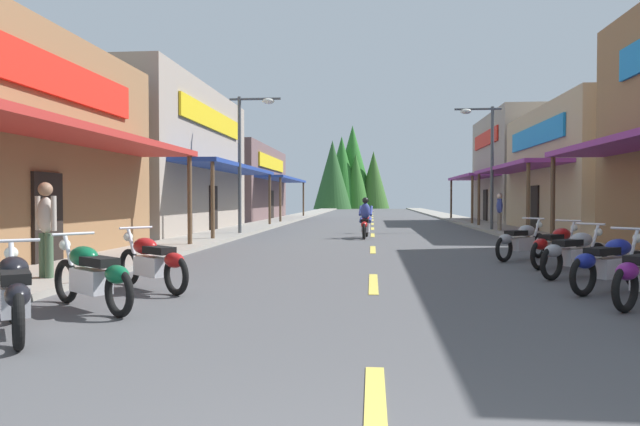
{
  "coord_description": "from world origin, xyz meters",
  "views": [
    {
      "loc": [
        -0.03,
        -1.82,
        1.52
      ],
      "look_at": [
        -2.18,
        21.38,
        0.92
      ],
      "focal_mm": 31.6,
      "sensor_mm": 36.0,
      "label": 1
    }
  ],
  "objects_px": {
    "motorcycle_parked_right_2": "(610,262)",
    "rider_cruising_lead": "(365,221)",
    "motorcycle_parked_right_3": "(574,252)",
    "streetlamp_right": "(485,149)",
    "motorcycle_parked_right_5": "(521,240)",
    "motorcycle_parked_left_0": "(15,292)",
    "motorcycle_parked_right_4": "(556,245)",
    "motorcycle_parked_left_2": "(152,261)",
    "motorcycle_parked_left_1": "(92,274)",
    "streetlamp_left": "(248,144)",
    "pedestrian_by_shop": "(500,210)",
    "pedestrian_browsing": "(46,225)"
  },
  "relations": [
    {
      "from": "streetlamp_right",
      "to": "pedestrian_by_shop",
      "type": "distance_m",
      "value": 2.92
    },
    {
      "from": "motorcycle_parked_left_2",
      "to": "rider_cruising_lead",
      "type": "bearing_deg",
      "value": -66.6
    },
    {
      "from": "streetlamp_right",
      "to": "motorcycle_parked_left_0",
      "type": "relative_size",
      "value": 3.19
    },
    {
      "from": "motorcycle_parked_left_1",
      "to": "motorcycle_parked_left_2",
      "type": "relative_size",
      "value": 1.03
    },
    {
      "from": "rider_cruising_lead",
      "to": "motorcycle_parked_left_0",
      "type": "bearing_deg",
      "value": 170.08
    },
    {
      "from": "motorcycle_parked_right_4",
      "to": "rider_cruising_lead",
      "type": "bearing_deg",
      "value": 71.0
    },
    {
      "from": "motorcycle_parked_right_4",
      "to": "motorcycle_parked_left_0",
      "type": "relative_size",
      "value": 0.89
    },
    {
      "from": "motorcycle_parked_right_4",
      "to": "motorcycle_parked_left_1",
      "type": "bearing_deg",
      "value": 169.99
    },
    {
      "from": "motorcycle_parked_left_1",
      "to": "rider_cruising_lead",
      "type": "xyz_separation_m",
      "value": [
        3.54,
        14.28,
        0.17
      ]
    },
    {
      "from": "motorcycle_parked_right_3",
      "to": "motorcycle_parked_right_5",
      "type": "height_order",
      "value": "same"
    },
    {
      "from": "motorcycle_parked_right_2",
      "to": "motorcycle_parked_right_5",
      "type": "relative_size",
      "value": 1.08
    },
    {
      "from": "motorcycle_parked_right_4",
      "to": "motorcycle_parked_left_1",
      "type": "height_order",
      "value": "same"
    },
    {
      "from": "motorcycle_parked_right_2",
      "to": "motorcycle_parked_right_4",
      "type": "distance_m",
      "value": 3.34
    },
    {
      "from": "streetlamp_right",
      "to": "motorcycle_parked_right_2",
      "type": "bearing_deg",
      "value": -94.32
    },
    {
      "from": "motorcycle_parked_right_3",
      "to": "motorcycle_parked_right_4",
      "type": "xyz_separation_m",
      "value": [
        0.17,
        1.61,
        0.0
      ]
    },
    {
      "from": "motorcycle_parked_left_2",
      "to": "streetlamp_right",
      "type": "bearing_deg",
      "value": -78.42
    },
    {
      "from": "motorcycle_parked_right_4",
      "to": "motorcycle_parked_left_0",
      "type": "distance_m",
      "value": 10.58
    },
    {
      "from": "motorcycle_parked_right_2",
      "to": "motorcycle_parked_right_3",
      "type": "xyz_separation_m",
      "value": [
        0.04,
        1.72,
        0.0
      ]
    },
    {
      "from": "streetlamp_left",
      "to": "pedestrian_browsing",
      "type": "xyz_separation_m",
      "value": [
        -0.7,
        -13.13,
        -2.68
      ]
    },
    {
      "from": "motorcycle_parked_right_5",
      "to": "motorcycle_parked_right_2",
      "type": "bearing_deg",
      "value": -131.36
    },
    {
      "from": "motorcycle_parked_left_2",
      "to": "pedestrian_by_shop",
      "type": "bearing_deg",
      "value": -80.98
    },
    {
      "from": "motorcycle_parked_left_2",
      "to": "rider_cruising_lead",
      "type": "relative_size",
      "value": 0.81
    },
    {
      "from": "motorcycle_parked_right_3",
      "to": "motorcycle_parked_left_2",
      "type": "bearing_deg",
      "value": 157.63
    },
    {
      "from": "streetlamp_left",
      "to": "pedestrian_by_shop",
      "type": "distance_m",
      "value": 11.33
    },
    {
      "from": "motorcycle_parked_right_5",
      "to": "pedestrian_by_shop",
      "type": "distance_m",
      "value": 11.27
    },
    {
      "from": "streetlamp_right",
      "to": "motorcycle_parked_left_1",
      "type": "bearing_deg",
      "value": -115.13
    },
    {
      "from": "streetlamp_left",
      "to": "rider_cruising_lead",
      "type": "xyz_separation_m",
      "value": [
        4.8,
        -0.99,
        -3.08
      ]
    },
    {
      "from": "streetlamp_right",
      "to": "motorcycle_parked_right_2",
      "type": "relative_size",
      "value": 3.23
    },
    {
      "from": "streetlamp_right",
      "to": "streetlamp_left",
      "type": "bearing_deg",
      "value": -160.03
    },
    {
      "from": "streetlamp_right",
      "to": "motorcycle_parked_left_1",
      "type": "xyz_separation_m",
      "value": [
        -8.9,
        -18.96,
        -3.27
      ]
    },
    {
      "from": "streetlamp_left",
      "to": "pedestrian_browsing",
      "type": "bearing_deg",
      "value": -93.03
    },
    {
      "from": "motorcycle_parked_right_3",
      "to": "motorcycle_parked_right_5",
      "type": "distance_m",
      "value": 3.06
    },
    {
      "from": "motorcycle_parked_right_2",
      "to": "rider_cruising_lead",
      "type": "relative_size",
      "value": 0.82
    },
    {
      "from": "streetlamp_left",
      "to": "streetlamp_right",
      "type": "relative_size",
      "value": 0.99
    },
    {
      "from": "motorcycle_parked_left_0",
      "to": "pedestrian_by_shop",
      "type": "bearing_deg",
      "value": -62.16
    },
    {
      "from": "motorcycle_parked_right_2",
      "to": "motorcycle_parked_right_3",
      "type": "bearing_deg",
      "value": 51.3
    },
    {
      "from": "streetlamp_right",
      "to": "motorcycle_parked_left_0",
      "type": "xyz_separation_m",
      "value": [
        -9.04,
        -20.4,
        -3.27
      ]
    },
    {
      "from": "motorcycle_parked_right_2",
      "to": "streetlamp_right",
      "type": "bearing_deg",
      "value": 48.34
    },
    {
      "from": "streetlamp_right",
      "to": "motorcycle_parked_right_4",
      "type": "relative_size",
      "value": 3.59
    },
    {
      "from": "streetlamp_right",
      "to": "motorcycle_parked_right_3",
      "type": "bearing_deg",
      "value": -94.66
    },
    {
      "from": "streetlamp_left",
      "to": "rider_cruising_lead",
      "type": "relative_size",
      "value": 2.64
    },
    {
      "from": "motorcycle_parked_left_1",
      "to": "pedestrian_by_shop",
      "type": "height_order",
      "value": "pedestrian_by_shop"
    },
    {
      "from": "motorcycle_parked_right_3",
      "to": "streetlamp_right",
      "type": "bearing_deg",
      "value": 46.56
    },
    {
      "from": "motorcycle_parked_right_2",
      "to": "pedestrian_browsing",
      "type": "distance_m",
      "value": 9.6
    },
    {
      "from": "motorcycle_parked_right_5",
      "to": "motorcycle_parked_left_0",
      "type": "height_order",
      "value": "same"
    },
    {
      "from": "motorcycle_parked_left_0",
      "to": "streetlamp_right",
      "type": "bearing_deg",
      "value": -60.02
    },
    {
      "from": "streetlamp_left",
      "to": "motorcycle_parked_left_1",
      "type": "bearing_deg",
      "value": -85.29
    },
    {
      "from": "motorcycle_parked_right_2",
      "to": "motorcycle_parked_left_1",
      "type": "height_order",
      "value": "same"
    },
    {
      "from": "motorcycle_parked_left_1",
      "to": "motorcycle_parked_left_2",
      "type": "bearing_deg",
      "value": -59.4
    },
    {
      "from": "motorcycle_parked_right_2",
      "to": "rider_cruising_lead",
      "type": "bearing_deg",
      "value": 71.31
    }
  ]
}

